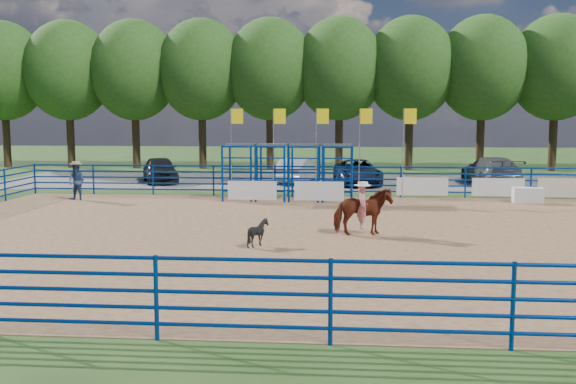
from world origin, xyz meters
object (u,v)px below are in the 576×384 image
object	(u,v)px
car_d	(491,171)
announcer_table	(528,195)
spectator_cowboy	(76,181)
car_a	(160,170)
car_c	(357,172)
horse_and_rider	(362,208)
calf	(258,233)
car_b	(298,170)

from	to	relation	value
car_d	announcer_table	bearing A→B (deg)	82.60
announcer_table	spectator_cowboy	size ratio (longest dim) A/B	0.73
car_a	car_c	bearing A→B (deg)	-22.98
car_c	car_d	xyz separation A→B (m)	(7.55, 0.81, 0.08)
horse_and_rider	car_c	world-z (taller)	horse_and_rider
horse_and_rider	spectator_cowboy	xyz separation A→B (m)	(-12.78, 7.68, 0.00)
car_a	calf	bearing A→B (deg)	-87.33
horse_and_rider	car_a	world-z (taller)	horse_and_rider
calf	spectator_cowboy	size ratio (longest dim) A/B	0.47
spectator_cowboy	car_c	distance (m)	15.22
car_a	car_b	xyz separation A→B (m)	(8.04, 0.39, -0.03)
announcer_table	spectator_cowboy	bearing A→B (deg)	-177.85
announcer_table	car_a	bearing A→B (deg)	158.53
calf	spectator_cowboy	distance (m)	13.70
spectator_cowboy	car_c	xyz separation A→B (m)	(13.01, 7.89, -0.19)
car_b	car_c	size ratio (longest dim) A/B	0.87
announcer_table	horse_and_rider	size ratio (longest dim) A/B	0.52
spectator_cowboy	car_a	world-z (taller)	spectator_cowboy
spectator_cowboy	car_b	bearing A→B (deg)	41.62
car_a	car_c	world-z (taller)	car_a
announcer_table	car_b	xyz separation A→B (m)	(-10.76, 7.78, 0.37)
car_a	spectator_cowboy	bearing A→B (deg)	-122.57
announcer_table	calf	xyz separation A→B (m)	(-10.73, -10.48, 0.07)
spectator_cowboy	car_c	bearing A→B (deg)	31.22
spectator_cowboy	car_d	xyz separation A→B (m)	(20.56, 8.70, -0.11)
car_d	spectator_cowboy	bearing A→B (deg)	16.85
car_c	car_d	distance (m)	7.59
car_b	car_a	bearing A→B (deg)	16.36
car_c	spectator_cowboy	bearing A→B (deg)	-155.30
calf	spectator_cowboy	world-z (taller)	spectator_cowboy
car_b	car_d	world-z (taller)	car_d
horse_and_rider	car_b	xyz separation A→B (m)	(-3.17, 16.22, -0.17)
spectator_cowboy	car_b	size ratio (longest dim) A/B	0.40
announcer_table	car_c	bearing A→B (deg)	135.96
announcer_table	calf	size ratio (longest dim) A/B	1.55
calf	horse_and_rider	bearing A→B (deg)	-72.95
car_a	car_b	bearing A→B (deg)	-18.88
horse_and_rider	car_c	size ratio (longest dim) A/B	0.49
car_c	horse_and_rider	bearing A→B (deg)	-97.36
car_d	car_b	bearing A→B (deg)	-5.27
horse_and_rider	car_a	distance (m)	19.40
car_b	horse_and_rider	bearing A→B (deg)	114.67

